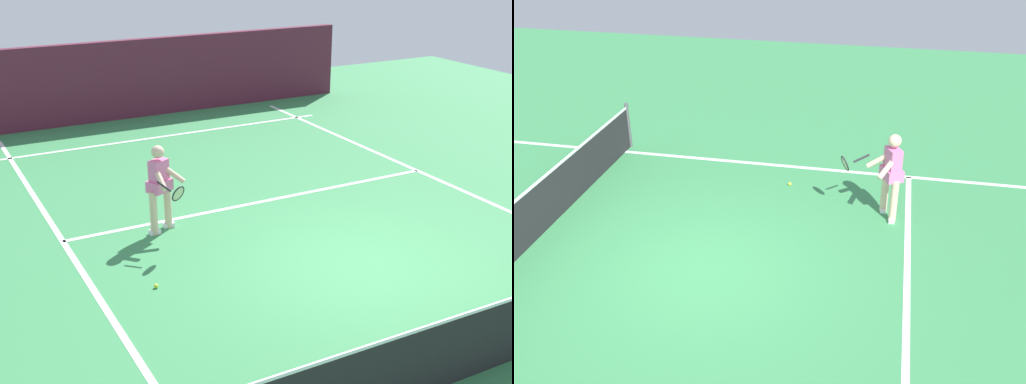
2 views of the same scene
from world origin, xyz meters
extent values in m
plane|color=#38844C|center=(0.00, 0.00, 0.00)|extent=(27.45, 27.45, 0.00)
cube|color=#561E33|center=(0.00, -10.26, 1.06)|extent=(12.66, 0.24, 2.12)
cube|color=white|center=(0.00, -8.06, 0.00)|extent=(8.66, 0.10, 0.01)
cube|color=white|center=(0.00, -3.02, 0.00)|extent=(7.66, 0.10, 0.01)
cube|color=white|center=(3.83, 0.00, 0.00)|extent=(0.10, 19.12, 0.01)
cube|color=#232326|center=(0.00, 2.99, 0.44)|extent=(8.18, 0.02, 0.88)
cube|color=white|center=(0.00, 2.99, 0.90)|extent=(8.18, 0.02, 0.04)
cylinder|color=beige|center=(2.03, -2.74, 0.39)|extent=(0.13, 0.13, 0.78)
cylinder|color=beige|center=(2.35, -2.58, 0.39)|extent=(0.13, 0.13, 0.78)
cube|color=white|center=(2.03, -2.74, 0.04)|extent=(0.20, 0.10, 0.08)
cube|color=white|center=(2.35, -2.58, 0.04)|extent=(0.20, 0.10, 0.08)
cube|color=pink|center=(2.19, -2.66, 1.04)|extent=(0.38, 0.32, 0.52)
cube|color=pink|center=(2.19, -2.66, 0.84)|extent=(0.48, 0.43, 0.20)
sphere|color=beige|center=(2.19, -2.66, 1.44)|extent=(0.22, 0.22, 0.22)
cylinder|color=beige|center=(1.99, -2.59, 1.06)|extent=(0.43, 0.36, 0.37)
cylinder|color=beige|center=(2.26, -2.46, 1.06)|extent=(0.11, 0.48, 0.37)
cylinder|color=black|center=(2.30, -2.13, 1.02)|extent=(0.17, 0.28, 0.14)
torus|color=black|center=(2.17, -1.86, 0.96)|extent=(0.31, 0.24, 0.28)
cylinder|color=beige|center=(2.17, -1.86, 0.96)|extent=(0.25, 0.19, 0.23)
sphere|color=#D1E533|center=(3.00, -0.77, 0.03)|extent=(0.07, 0.07, 0.07)
camera|label=1|loc=(5.92, 7.82, 4.97)|focal=48.49mm
camera|label=2|loc=(-7.33, -2.52, 5.45)|focal=42.91mm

